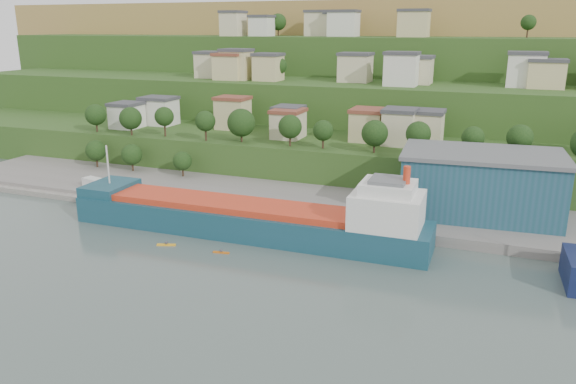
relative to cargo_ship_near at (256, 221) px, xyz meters
The scene contains 10 objects.
ground 9.16m from the cargo_ship_near, 78.79° to the right, with size 500.00×500.00×0.00m, color #485853.
quay 29.29m from the cargo_ship_near, 41.92° to the left, with size 220.00×26.00×4.00m, color slate.
pebble_beach 55.06m from the cargo_ship_near, 165.81° to the left, with size 40.00×18.00×2.40m, color slate.
hillside 160.18m from the cargo_ship_near, 89.40° to the left, with size 360.00×210.91×96.00m.
cargo_ship_near is the anchor object (origin of this frame).
warehouse 45.48m from the cargo_ship_near, 29.86° to the left, with size 32.21×21.04×12.80m.
caravan 47.71m from the cargo_ship_near, 167.07° to the left, with size 6.20×2.58×2.89m, color silver.
dinghy 47.31m from the cargo_ship_near, 169.86° to the left, with size 3.80×1.43×0.76m, color silver.
kayak_orange 10.91m from the cargo_ship_near, 102.10° to the right, with size 3.03×0.95×0.75m.
kayak_yellow 17.27m from the cargo_ship_near, 141.08° to the right, with size 3.45×1.68×0.86m.
Camera 1 is at (40.08, -83.52, 38.53)m, focal length 35.00 mm.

